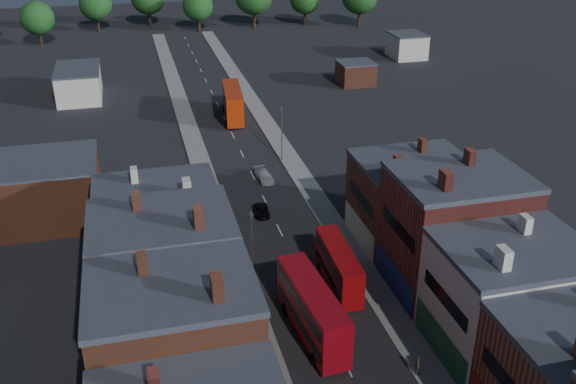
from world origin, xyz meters
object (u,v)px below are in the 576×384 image
bus_1 (339,266)px  ped_3 (418,366)px  bus_2 (233,102)px  car_3 (264,176)px  bus_0 (312,310)px  car_2 (262,211)px

bus_1 → ped_3: 14.35m
ped_3 → bus_1: bearing=28.2°
bus_1 → bus_2: size_ratio=0.80×
bus_1 → car_3: (-1.88, 26.56, -1.65)m
car_3 → bus_2: bearing=83.7°
bus_0 → car_2: 23.79m
bus_2 → ped_3: bearing=-81.0°
car_2 → bus_2: bearing=90.9°
bus_0 → ped_3: size_ratio=6.93×
car_3 → car_2: bearing=-109.5°
bus_0 → ped_3: bearing=-50.9°
ped_3 → bus_0: bearing=63.1°
bus_0 → car_3: size_ratio=2.63×
bus_1 → ped_3: size_ratio=5.76×
car_2 → car_3: size_ratio=0.84×
bus_2 → ped_3: size_ratio=7.23×
bus_1 → ped_3: bearing=-79.2°
bus_2 → car_3: bearing=-84.9°
bus_2 → car_2: 35.81m
bus_2 → car_3: bus_2 is taller
ped_3 → car_2: bearing=31.1°
car_2 → ped_3: (6.50, -30.93, 0.46)m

